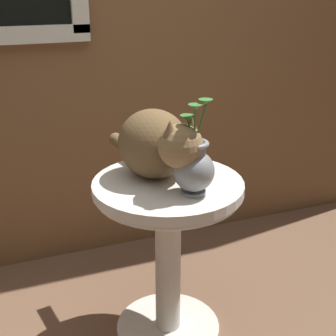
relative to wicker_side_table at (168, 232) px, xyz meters
The scene contains 3 objects.
wicker_side_table is the anchor object (origin of this frame).
cat 0.32m from the wicker_side_table, 117.13° to the left, with size 0.28×0.55×0.25m.
pewter_vase_with_ivy 0.32m from the wicker_side_table, 70.68° to the right, with size 0.13×0.13×0.31m.
Camera 1 is at (-0.31, -1.28, 1.29)m, focal length 51.54 mm.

